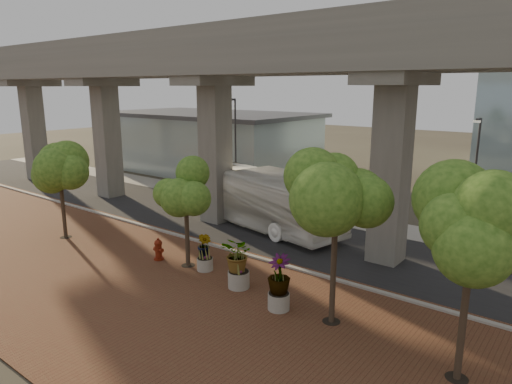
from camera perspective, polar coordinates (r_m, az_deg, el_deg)
The scene contains 18 objects.
ground at distance 26.25m, azimuth 1.82°, elevation -6.88°, with size 160.00×160.00×0.00m, color #383329.
brick_plaza at distance 20.79m, azimuth -11.58°, elevation -12.58°, with size 70.00×13.00×0.06m, color brown.
asphalt_road at distance 27.80m, azimuth 4.25°, elevation -5.72°, with size 90.00×8.00×0.04m, color black.
curb_strip at distance 24.73m, azimuth -0.93°, elevation -7.95°, with size 70.00×0.25×0.16m, color #9D9992.
far_sidewalk at distance 32.33m, azimuth 9.67°, elevation -3.17°, with size 90.00×3.00×0.06m, color #9D9992.
transit_viaduct at distance 26.40m, azimuth 4.52°, elevation 9.40°, with size 72.00×5.60×12.40m.
station_pavilion at distance 50.18m, azimuth -5.97°, elevation 6.36°, with size 23.00×13.00×6.30m.
transit_bus at distance 29.97m, azimuth 0.03°, elevation -0.62°, with size 3.16×13.45×3.75m, color white.
fire_hydrant at distance 24.59m, azimuth -12.09°, elevation -7.03°, with size 0.58×0.53×1.17m.
planter_front at distance 20.55m, azimuth -2.20°, elevation -8.10°, with size 2.18×2.18×2.40m.
planter_right at distance 18.64m, azimuth 2.89°, elevation -10.53°, with size 2.19×2.19×2.34m.
planter_left at distance 22.65m, azimuth -6.45°, elevation -6.88°, with size 1.78×1.78×1.95m.
street_tree_far_west at distance 29.00m, azimuth -23.42°, elevation 3.20°, with size 4.00×4.00×6.30m.
street_tree_near_west at distance 22.58m, azimuth -8.80°, elevation 0.31°, with size 3.31×3.31×5.49m.
street_tree_near_east at distance 16.69m, azimuth 10.06°, elevation 0.70°, with size 4.00×4.00×7.20m.
street_tree_far_east at distance 14.61m, azimuth 25.44°, elevation -4.90°, with size 3.76×3.76×6.41m.
streetlamp_west at distance 35.24m, azimuth -2.70°, elevation 6.09°, with size 0.40×1.17×8.06m.
streetlamp_east at distance 28.16m, azimuth 25.65°, elevation 2.14°, with size 0.36×1.05×7.26m.
Camera 1 is at (14.47, -20.02, 8.89)m, focal length 32.00 mm.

